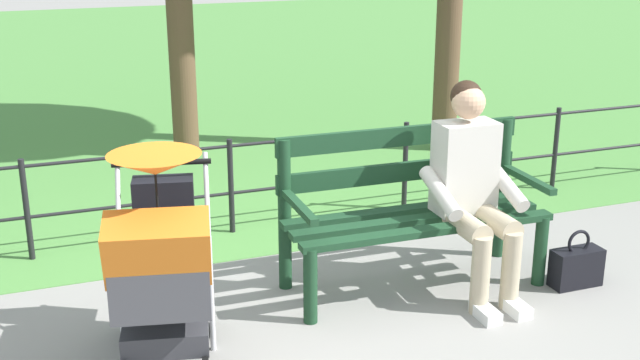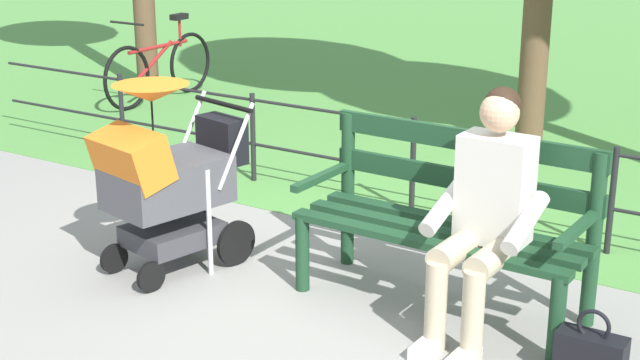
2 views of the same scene
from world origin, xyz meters
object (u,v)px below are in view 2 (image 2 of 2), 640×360
park_bench (448,213)px  handbag (591,357)px  stroller (166,175)px  person_on_bench (485,208)px  bicycle (160,67)px

park_bench → handbag: size_ratio=4.35×
stroller → handbag: size_ratio=3.11×
park_bench → person_on_bench: bearing=143.4°
bicycle → handbag: bearing=149.5°
park_bench → stroller: stroller is taller
handbag → bicycle: bearing=-30.5°
person_on_bench → stroller: bearing=7.7°
stroller → bicycle: bearing=-47.5°
park_bench → bicycle: (4.68, -2.89, -0.16)m
person_on_bench → bicycle: size_ratio=0.77×
stroller → handbag: (-2.54, -0.05, -0.47)m
person_on_bench → bicycle: person_on_bench is taller
park_bench → stroller: bearing=16.7°
handbag → park_bench: bearing=-24.4°
stroller → handbag: stroller is taller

